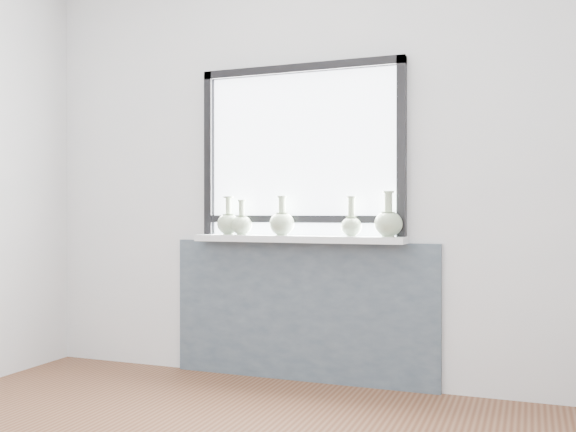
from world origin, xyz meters
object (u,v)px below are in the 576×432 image
(windowsill, at_px, (297,239))
(vase_a, at_px, (228,223))
(vase_e, at_px, (388,222))
(vase_d, at_px, (351,224))
(vase_b, at_px, (242,224))
(vase_c, at_px, (282,222))

(windowsill, bearing_deg, vase_a, 179.03)
(windowsill, relative_size, vase_e, 5.00)
(windowsill, relative_size, vase_d, 5.56)
(vase_b, height_order, vase_e, vase_e)
(vase_e, bearing_deg, vase_a, 178.99)
(vase_a, relative_size, vase_b, 1.10)
(vase_b, relative_size, vase_e, 0.83)
(vase_d, distance_m, vase_e, 0.23)
(vase_d, bearing_deg, windowsill, -178.57)
(vase_b, bearing_deg, windowsill, 1.58)
(vase_b, distance_m, vase_e, 0.93)
(vase_c, relative_size, vase_d, 1.02)
(vase_c, xyz_separation_m, vase_e, (0.66, -0.00, 0.01))
(vase_a, height_order, vase_c, same)
(vase_c, height_order, vase_d, vase_c)
(vase_b, relative_size, vase_d, 0.93)
(vase_a, bearing_deg, windowsill, -0.97)
(vase_b, xyz_separation_m, vase_e, (0.93, 0.00, 0.02))
(vase_c, bearing_deg, vase_b, -179.73)
(vase_c, bearing_deg, windowsill, 5.21)
(vase_c, bearing_deg, vase_d, 2.28)
(windowsill, relative_size, vase_c, 5.44)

